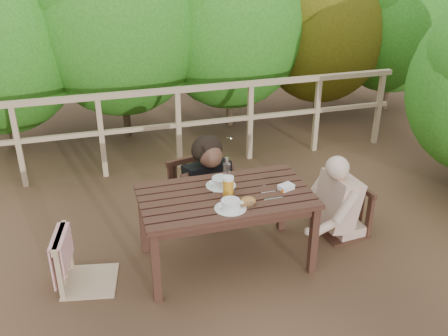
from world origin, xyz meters
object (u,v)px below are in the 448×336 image
object	(u,v)px
diner_right	(350,169)
butter_tub	(286,188)
woman	(199,151)
soup_near	(231,205)
chair_left	(84,237)
table	(226,229)
chair_far	(199,168)
beer_glass	(228,187)
tumbler	(250,207)
soup_far	(221,182)
bottle	(227,172)
chair_right	(345,192)
bread_roll	(248,201)

from	to	relation	value
diner_right	butter_tub	size ratio (longest dim) A/B	10.57
woman	soup_near	xyz separation A→B (m)	(-0.01, -1.11, 0.01)
chair_left	table	bearing A→B (deg)	-80.77
chair_far	beer_glass	bearing A→B (deg)	-101.89
butter_tub	tumbler	bearing A→B (deg)	-169.51
woman	tumbler	bearing A→B (deg)	82.37
table	butter_tub	size ratio (longest dim) A/B	11.28
chair_left	soup_far	world-z (taller)	chair_left
bottle	chair_right	bearing A→B (deg)	-0.64
table	tumbler	world-z (taller)	tumbler
soup_near	soup_far	bearing A→B (deg)	85.50
chair_right	soup_near	size ratio (longest dim) A/B	3.40
chair_left	bottle	bearing A→B (deg)	-73.32
butter_tub	chair_left	bearing A→B (deg)	158.21
soup_far	chair_left	bearing A→B (deg)	-173.58
soup_near	diner_right	bearing A→B (deg)	16.66
diner_right	tumbler	bearing A→B (deg)	105.39
chair_far	bread_roll	distance (m)	1.10
chair_far	bread_roll	bearing A→B (deg)	-96.65
woman	diner_right	xyz separation A→B (m)	(1.27, -0.73, -0.02)
soup_near	tumbler	size ratio (longest dim) A/B	3.76
bread_roll	bottle	size ratio (longest dim) A/B	0.50
chair_far	chair_right	size ratio (longest dim) A/B	1.19
table	bottle	distance (m)	0.50
chair_right	butter_tub	world-z (taller)	chair_right
woman	diner_right	distance (m)	1.46
soup_far	beer_glass	world-z (taller)	beer_glass
woman	tumbler	xyz separation A→B (m)	(0.14, -1.17, 0.00)
chair_left	soup_far	xyz separation A→B (m)	(1.18, 0.13, 0.26)
chair_far	tumbler	world-z (taller)	chair_far
diner_right	table	bearing A→B (deg)	91.06
woman	table	bearing A→B (deg)	77.04
table	beer_glass	size ratio (longest dim) A/B	8.02
diner_right	bread_roll	world-z (taller)	diner_right
chair_far	soup_near	size ratio (longest dim) A/B	4.04
tumbler	butter_tub	xyz separation A→B (m)	(0.40, 0.22, -0.01)
beer_glass	butter_tub	xyz separation A→B (m)	(0.50, -0.04, -0.06)
bread_roll	bottle	distance (m)	0.39
soup_near	bottle	size ratio (longest dim) A/B	0.96
woman	beer_glass	size ratio (longest dim) A/B	7.78
chair_left	chair_far	world-z (taller)	chair_far
chair_left	chair_right	bearing A→B (deg)	-76.61
beer_glass	soup_far	bearing A→B (deg)	94.33
diner_right	bottle	xyz separation A→B (m)	(-1.19, 0.01, 0.13)
diner_right	soup_near	distance (m)	1.33
table	chair_left	bearing A→B (deg)	178.71
chair_far	chair_right	world-z (taller)	chair_far
butter_tub	soup_near	bearing A→B (deg)	178.66
woman	soup_near	world-z (taller)	woman
chair_right	table	bearing A→B (deg)	-88.77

